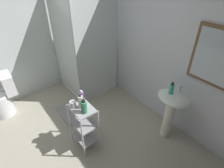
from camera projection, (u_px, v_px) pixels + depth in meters
name	position (u px, v px, depth m)	size (l,w,h in m)	color
ground_plane	(61.00, 158.00, 2.55)	(4.20, 4.20, 0.02)	#A19D89
wall_back	(158.00, 45.00, 2.78)	(4.20, 0.14, 2.50)	silver
wall_left	(2.00, 38.00, 3.05)	(0.10, 4.20, 2.50)	silver
shower_stall	(86.00, 70.00, 3.70)	(0.92, 0.92, 2.00)	white
pedestal_sink	(171.00, 107.00, 2.57)	(0.46, 0.37, 0.81)	white
sink_faucet	(180.00, 88.00, 2.48)	(0.03, 0.03, 0.10)	silver
toilet	(3.00, 99.00, 3.15)	(0.37, 0.49, 0.76)	white
storage_cart	(84.00, 124.00, 2.49)	(0.38, 0.28, 0.74)	silver
hand_soap_bottle	(172.00, 89.00, 2.42)	(0.06, 0.06, 0.18)	#2DBC99
body_wash_bottle_green	(84.00, 107.00, 2.20)	(0.08, 0.08, 0.20)	#399361
lotion_bottle_white	(81.00, 102.00, 2.27)	(0.06, 0.06, 0.22)	white
conditioner_bottle_purple	(82.00, 96.00, 2.40)	(0.06, 0.06, 0.17)	purple
rinse_cup	(73.00, 104.00, 2.31)	(0.08, 0.08, 0.09)	silver
bath_mat	(72.00, 112.00, 3.31)	(0.60, 0.40, 0.02)	gray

